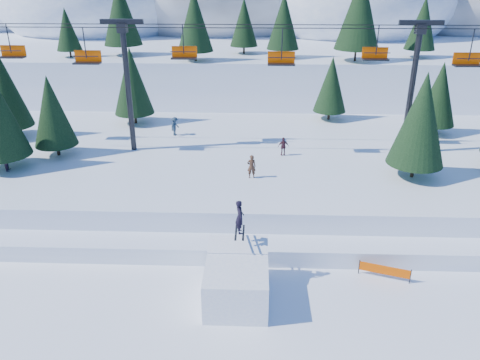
{
  "coord_description": "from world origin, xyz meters",
  "views": [
    {
      "loc": [
        1.13,
        -18.11,
        15.94
      ],
      "look_at": [
        0.24,
        6.0,
        5.2
      ],
      "focal_mm": 35.0,
      "sensor_mm": 36.0,
      "label": 1
    }
  ],
  "objects_px": {
    "banner_far": "(416,246)",
    "chairlift": "(258,67)",
    "banner_near": "(385,270)",
    "jump_kicker": "(237,280)"
  },
  "relations": [
    {
      "from": "banner_far",
      "to": "chairlift",
      "type": "bearing_deg",
      "value": 131.32
    },
    {
      "from": "jump_kicker",
      "to": "chairlift",
      "type": "xyz_separation_m",
      "value": [
        0.98,
        15.95,
        8.1
      ]
    },
    {
      "from": "jump_kicker",
      "to": "banner_far",
      "type": "xyz_separation_m",
      "value": [
        10.84,
        4.74,
        -0.69
      ]
    },
    {
      "from": "jump_kicker",
      "to": "banner_far",
      "type": "height_order",
      "value": "jump_kicker"
    },
    {
      "from": "chairlift",
      "to": "banner_near",
      "type": "relative_size",
      "value": 16.88
    },
    {
      "from": "chairlift",
      "to": "banner_near",
      "type": "height_order",
      "value": "chairlift"
    },
    {
      "from": "chairlift",
      "to": "banner_far",
      "type": "distance_m",
      "value": 17.32
    },
    {
      "from": "chairlift",
      "to": "banner_far",
      "type": "relative_size",
      "value": 16.14
    },
    {
      "from": "banner_far",
      "to": "banner_near",
      "type": "bearing_deg",
      "value": -134.46
    },
    {
      "from": "banner_near",
      "to": "banner_far",
      "type": "height_order",
      "value": "same"
    }
  ]
}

